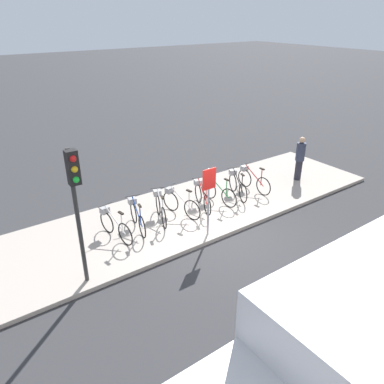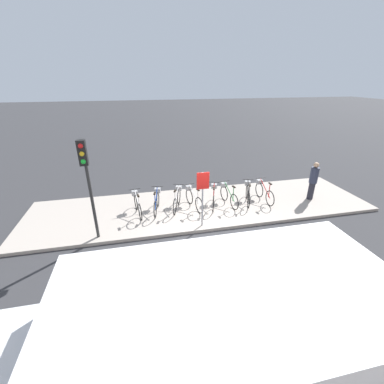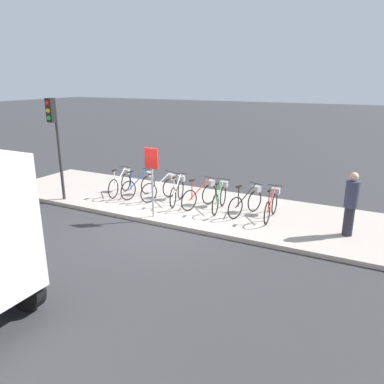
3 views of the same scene
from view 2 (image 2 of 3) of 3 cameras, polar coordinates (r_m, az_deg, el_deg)
name	(u,v)px [view 2 (image 2 of 3)]	position (r m, az deg, el deg)	size (l,w,h in m)	color
ground_plane	(215,231)	(9.48, 5.17, -8.63)	(120.00, 120.00, 0.00)	#2D2D30
sidewalk	(202,206)	(11.00, 2.31, -3.23)	(14.25, 3.74, 0.12)	#9E9389
parked_bicycle_0	(137,204)	(10.37, -12.07, -2.54)	(0.46, 1.58, 0.98)	black
parked_bicycle_1	(157,201)	(10.45, -7.85, -1.98)	(0.51, 1.57, 0.98)	black
parked_bicycle_2	(177,198)	(10.58, -3.31, -1.43)	(0.66, 1.51, 0.98)	black
parked_bicycle_3	(193,198)	(10.63, 0.24, -1.26)	(0.54, 1.56, 0.98)	black
parked_bicycle_4	(214,196)	(10.82, 4.84, -0.88)	(0.63, 1.53, 0.98)	black
parked_bicycle_5	(228,194)	(11.02, 8.02, -0.55)	(0.46, 1.59, 0.98)	black
parked_bicycle_6	(248,193)	(11.34, 12.30, -0.16)	(0.65, 1.52, 0.98)	black
parked_bicycle_7	(264,191)	(11.67, 15.62, 0.20)	(0.46, 1.60, 0.98)	black
truck	(184,371)	(4.04, -1.85, -34.95)	(5.76, 2.13, 2.94)	black
pedestrian	(313,180)	(12.38, 25.33, 2.39)	(0.34, 0.34, 1.70)	#23232D
traffic_light	(86,171)	(8.36, -22.47, 4.41)	(0.24, 0.40, 3.37)	#2D2D2D
sign_post	(203,190)	(8.89, 2.40, 0.37)	(0.44, 0.07, 2.07)	#99999E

